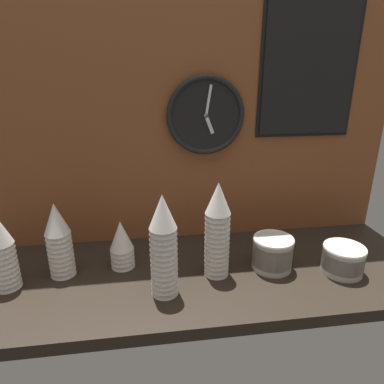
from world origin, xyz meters
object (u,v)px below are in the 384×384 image
cup_stack_center (164,246)px  wall_clock (206,115)px  cup_stack_center_left (122,244)px  bowl_stack_far_right (343,259)px  menu_board (310,63)px  cup_stack_far_left (1,251)px  cup_stack_left (59,240)px  cup_stack_center_right (217,230)px  bowl_stack_right (273,252)px

cup_stack_center → wall_clock: bearing=62.4°
cup_stack_center → cup_stack_center_left: bearing=128.2°
cup_stack_center_left → bowl_stack_far_right: cup_stack_center_left is taller
cup_stack_center → menu_board: 83.11cm
cup_stack_center_left → cup_stack_far_left: cup_stack_far_left is taller
cup_stack_center_left → menu_board: 92.04cm
cup_stack_far_left → bowl_stack_far_right: (107.92, -6.78, -7.62)cm
wall_clock → cup_stack_left: bearing=-158.5°
cup_stack_center → wall_clock: (18.18, 34.83, 32.43)cm
cup_stack_left → bowl_stack_far_right: 93.31cm
cup_stack_center_right → bowl_stack_right: (19.48, 0.90, -10.05)cm
cup_stack_left → cup_stack_center_left: bearing=6.5°
cup_stack_center_left → menu_board: menu_board is taller
bowl_stack_right → cup_stack_center_right: bearing=-177.4°
cup_stack_center_left → cup_stack_far_left: size_ratio=0.67×
cup_stack_center_right → wall_clock: bearing=88.8°
bowl_stack_right → menu_board: bearing=54.9°
cup_stack_center → bowl_stack_far_right: (59.47, 3.10, -10.99)cm
bowl_stack_far_right → menu_board: bearing=96.2°
cup_stack_left → menu_board: bearing=13.3°
cup_stack_center → cup_stack_far_left: cup_stack_center is taller
cup_stack_center_left → cup_stack_left: size_ratio=0.67×
cup_stack_far_left → menu_board: menu_board is taller
cup_stack_center → cup_stack_center_right: same height
cup_stack_left → bowl_stack_right: (69.89, -5.87, -6.69)cm
cup_stack_center_left → bowl_stack_far_right: size_ratio=1.24×
cup_stack_far_left → cup_stack_left: 16.39cm
cup_stack_center_right → cup_stack_left: 50.97cm
cup_stack_center → cup_stack_center_right: (17.61, 7.98, 0.00)cm
bowl_stack_far_right → wall_clock: 67.80cm
cup_stack_far_left → cup_stack_center_right: bearing=-1.6°
bowl_stack_right → bowl_stack_far_right: (22.37, -5.78, -0.93)cm
cup_stack_center → menu_board: size_ratio=0.61×
cup_stack_far_left → menu_board: (104.39, 25.85, 53.37)cm
cup_stack_center_right → bowl_stack_far_right: size_ratio=2.34×
cup_stack_center_left → wall_clock: wall_clock is taller
bowl_stack_far_right → wall_clock: size_ratio=0.48×
cup_stack_center_right → wall_clock: 42.11cm
cup_stack_center_left → bowl_stack_right: (50.45, -8.06, -2.49)cm
cup_stack_center_left → cup_stack_left: (-19.44, -2.20, 4.20)cm
cup_stack_left → menu_board: (88.74, 20.98, 53.37)cm
bowl_stack_far_right → wall_clock: wall_clock is taller
cup_stack_center → bowl_stack_right: size_ratio=2.34×
cup_stack_center_right → cup_stack_center: bearing=-155.6°
bowl_stack_right → menu_board: menu_board is taller
bowl_stack_right → cup_stack_center: bearing=-166.5°
bowl_stack_right → wall_clock: wall_clock is taller
bowl_stack_right → cup_stack_far_left: bearing=179.3°
cup_stack_center_left → bowl_stack_far_right: bearing=-10.8°
cup_stack_center_left → bowl_stack_right: cup_stack_center_left is taller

